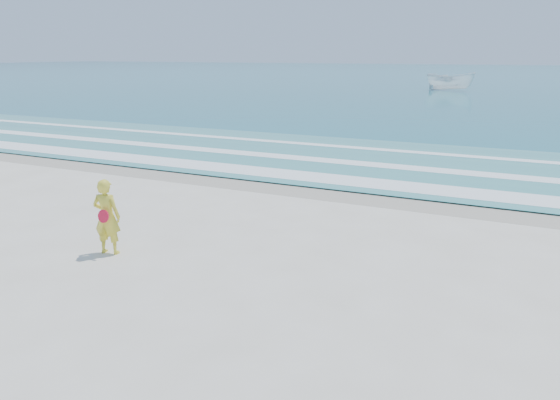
% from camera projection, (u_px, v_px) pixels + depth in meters
% --- Properties ---
extents(ground, '(400.00, 400.00, 0.00)m').
position_uv_depth(ground, '(136.00, 314.00, 8.76)').
color(ground, silver).
rests_on(ground, ground).
extents(wet_sand, '(400.00, 2.40, 0.00)m').
position_uv_depth(wet_sand, '(333.00, 191.00, 16.58)').
color(wet_sand, '#B2A893').
rests_on(wet_sand, ground).
extents(ocean, '(400.00, 190.00, 0.04)m').
position_uv_depth(ocean, '(516.00, 76.00, 99.99)').
color(ocean, '#19727F').
rests_on(ocean, ground).
extents(shallow, '(400.00, 10.00, 0.01)m').
position_uv_depth(shallow, '(378.00, 161.00, 20.91)').
color(shallow, '#59B7AD').
rests_on(shallow, ocean).
extents(foam_near, '(400.00, 1.40, 0.01)m').
position_uv_depth(foam_near, '(347.00, 180.00, 17.70)').
color(foam_near, white).
rests_on(foam_near, shallow).
extents(foam_mid, '(400.00, 0.90, 0.01)m').
position_uv_depth(foam_mid, '(372.00, 164.00, 20.21)').
color(foam_mid, white).
rests_on(foam_mid, shallow).
extents(foam_far, '(400.00, 0.60, 0.01)m').
position_uv_depth(foam_far, '(395.00, 151.00, 23.08)').
color(foam_far, white).
rests_on(foam_far, shallow).
extents(boat, '(5.29, 2.25, 2.00)m').
position_uv_depth(boat, '(450.00, 81.00, 59.60)').
color(boat, white).
rests_on(boat, ocean).
extents(woman, '(0.65, 0.50, 1.59)m').
position_uv_depth(woman, '(107.00, 217.00, 11.22)').
color(woman, yellow).
rests_on(woman, ground).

